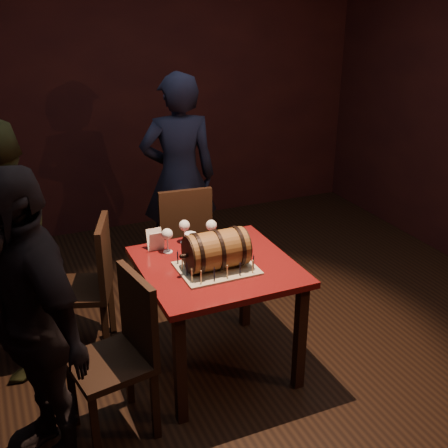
{
  "coord_description": "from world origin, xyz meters",
  "views": [
    {
      "loc": [
        -1.26,
        -2.85,
        2.29
      ],
      "look_at": [
        0.0,
        0.05,
        0.95
      ],
      "focal_mm": 45.0,
      "sensor_mm": 36.0,
      "label": 1
    }
  ],
  "objects_px": {
    "chair_left_rear": "(91,280)",
    "person_left_rear": "(2,254)",
    "wine_glass_right": "(211,226)",
    "barrel_cake": "(216,250)",
    "pint_of_ale": "(191,245)",
    "wine_glass_mid": "(184,226)",
    "pub_table": "(217,280)",
    "chair_back": "(183,236)",
    "wine_glass_left": "(167,235)",
    "chair_left_front": "(123,347)",
    "person_back": "(179,178)",
    "person_left_front": "(32,323)"
  },
  "relations": [
    {
      "from": "wine_glass_mid",
      "to": "pint_of_ale",
      "type": "height_order",
      "value": "wine_glass_mid"
    },
    {
      "from": "pub_table",
      "to": "chair_back",
      "type": "relative_size",
      "value": 0.97
    },
    {
      "from": "pint_of_ale",
      "to": "chair_left_front",
      "type": "relative_size",
      "value": 0.16
    },
    {
      "from": "chair_left_rear",
      "to": "wine_glass_right",
      "type": "bearing_deg",
      "value": -17.39
    },
    {
      "from": "chair_left_front",
      "to": "chair_back",
      "type": "bearing_deg",
      "value": 57.7
    },
    {
      "from": "pub_table",
      "to": "person_left_rear",
      "type": "height_order",
      "value": "person_left_rear"
    },
    {
      "from": "chair_left_rear",
      "to": "person_left_rear",
      "type": "relative_size",
      "value": 0.58
    },
    {
      "from": "chair_back",
      "to": "person_left_front",
      "type": "bearing_deg",
      "value": -134.0
    },
    {
      "from": "barrel_cake",
      "to": "pint_of_ale",
      "type": "xyz_separation_m",
      "value": [
        -0.07,
        0.24,
        -0.05
      ]
    },
    {
      "from": "chair_left_rear",
      "to": "barrel_cake",
      "type": "bearing_deg",
      "value": -42.55
    },
    {
      "from": "person_left_rear",
      "to": "person_left_front",
      "type": "xyz_separation_m",
      "value": [
        0.09,
        -0.84,
        -0.01
      ]
    },
    {
      "from": "pub_table",
      "to": "chair_left_rear",
      "type": "distance_m",
      "value": 0.86
    },
    {
      "from": "chair_back",
      "to": "chair_left_rear",
      "type": "bearing_deg",
      "value": -151.91
    },
    {
      "from": "chair_left_rear",
      "to": "person_left_rear",
      "type": "distance_m",
      "value": 0.58
    },
    {
      "from": "person_left_front",
      "to": "pint_of_ale",
      "type": "bearing_deg",
      "value": 96.16
    },
    {
      "from": "wine_glass_left",
      "to": "chair_back",
      "type": "height_order",
      "value": "chair_back"
    },
    {
      "from": "wine_glass_right",
      "to": "person_left_rear",
      "type": "xyz_separation_m",
      "value": [
        -1.27,
        0.25,
        -0.06
      ]
    },
    {
      "from": "wine_glass_left",
      "to": "person_back",
      "type": "bearing_deg",
      "value": 67.12
    },
    {
      "from": "person_left_rear",
      "to": "chair_left_front",
      "type": "bearing_deg",
      "value": 38.5
    },
    {
      "from": "person_left_rear",
      "to": "wine_glass_right",
      "type": "bearing_deg",
      "value": 85.55
    },
    {
      "from": "chair_left_front",
      "to": "person_back",
      "type": "bearing_deg",
      "value": 61.26
    },
    {
      "from": "barrel_cake",
      "to": "person_left_rear",
      "type": "height_order",
      "value": "person_left_rear"
    },
    {
      "from": "wine_glass_mid",
      "to": "chair_left_rear",
      "type": "distance_m",
      "value": 0.71
    },
    {
      "from": "pint_of_ale",
      "to": "wine_glass_mid",
      "type": "bearing_deg",
      "value": 81.65
    },
    {
      "from": "pub_table",
      "to": "person_left_front",
      "type": "relative_size",
      "value": 0.56
    },
    {
      "from": "person_back",
      "to": "person_left_front",
      "type": "xyz_separation_m",
      "value": [
        -1.34,
        -1.67,
        -0.06
      ]
    },
    {
      "from": "pub_table",
      "to": "person_left_rear",
      "type": "distance_m",
      "value": 1.31
    },
    {
      "from": "person_back",
      "to": "wine_glass_left",
      "type": "bearing_deg",
      "value": 76.87
    },
    {
      "from": "barrel_cake",
      "to": "chair_left_rear",
      "type": "xyz_separation_m",
      "value": [
        -0.65,
        0.59,
        -0.35
      ]
    },
    {
      "from": "chair_left_front",
      "to": "person_back",
      "type": "relative_size",
      "value": 0.54
    },
    {
      "from": "person_left_front",
      "to": "barrel_cake",
      "type": "bearing_deg",
      "value": 83.22
    },
    {
      "from": "barrel_cake",
      "to": "chair_back",
      "type": "bearing_deg",
      "value": 81.76
    },
    {
      "from": "chair_back",
      "to": "wine_glass_mid",
      "type": "bearing_deg",
      "value": -108.1
    },
    {
      "from": "wine_glass_left",
      "to": "chair_back",
      "type": "bearing_deg",
      "value": 63.51
    },
    {
      "from": "wine_glass_left",
      "to": "wine_glass_right",
      "type": "height_order",
      "value": "same"
    },
    {
      "from": "pint_of_ale",
      "to": "chair_back",
      "type": "distance_m",
      "value": 0.86
    },
    {
      "from": "pint_of_ale",
      "to": "chair_left_front",
      "type": "xyz_separation_m",
      "value": [
        -0.56,
        -0.46,
        -0.3
      ]
    },
    {
      "from": "chair_left_front",
      "to": "person_back",
      "type": "height_order",
      "value": "person_back"
    },
    {
      "from": "wine_glass_right",
      "to": "chair_left_rear",
      "type": "bearing_deg",
      "value": 162.61
    },
    {
      "from": "person_left_front",
      "to": "person_left_rear",
      "type": "bearing_deg",
      "value": 166.31
    },
    {
      "from": "person_back",
      "to": "wine_glass_mid",
      "type": "bearing_deg",
      "value": 82.32
    },
    {
      "from": "barrel_cake",
      "to": "chair_left_front",
      "type": "relative_size",
      "value": 0.44
    },
    {
      "from": "pint_of_ale",
      "to": "wine_glass_left",
      "type": "bearing_deg",
      "value": 140.01
    },
    {
      "from": "barrel_cake",
      "to": "wine_glass_right",
      "type": "relative_size",
      "value": 2.55
    },
    {
      "from": "wine_glass_right",
      "to": "wine_glass_mid",
      "type": "bearing_deg",
      "value": 156.97
    },
    {
      "from": "wine_glass_left",
      "to": "wine_glass_right",
      "type": "distance_m",
      "value": 0.31
    },
    {
      "from": "wine_glass_mid",
      "to": "wine_glass_right",
      "type": "xyz_separation_m",
      "value": [
        0.16,
        -0.07,
        0.0
      ]
    },
    {
      "from": "wine_glass_mid",
      "to": "wine_glass_right",
      "type": "distance_m",
      "value": 0.17
    },
    {
      "from": "chair_back",
      "to": "person_back",
      "type": "distance_m",
      "value": 0.54
    },
    {
      "from": "pub_table",
      "to": "person_left_rear",
      "type": "bearing_deg",
      "value": 155.61
    }
  ]
}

